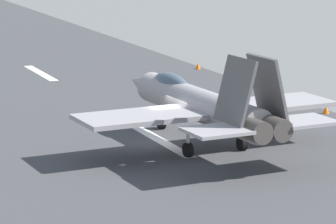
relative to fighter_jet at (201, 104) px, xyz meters
name	(u,v)px	position (x,y,z in m)	size (l,w,h in m)	color
ground_plane	(167,145)	(1.11, 1.44, -2.35)	(400.00, 400.00, 0.00)	slate
runway_strip	(168,145)	(1.09, 1.44, -2.34)	(240.00, 26.00, 0.02)	#404143
fighter_jet	(201,104)	(0.00, 0.00, 0.00)	(16.55, 14.35, 5.54)	#9A9597
marker_cone_mid	(326,110)	(4.80, -10.89, -2.08)	(0.44, 0.44, 0.55)	orange
marker_cone_far	(198,66)	(24.00, -10.89, -2.08)	(0.44, 0.44, 0.55)	orange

